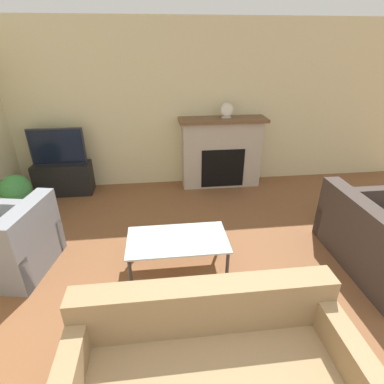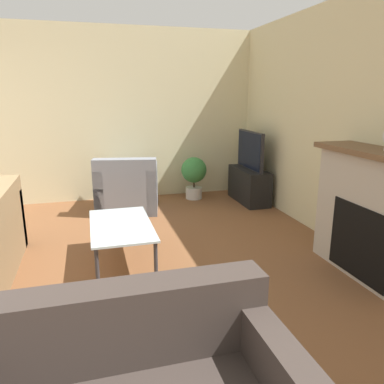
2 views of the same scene
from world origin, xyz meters
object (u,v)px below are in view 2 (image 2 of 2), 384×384
at_px(armchair_by_window, 128,190).
at_px(coffee_table, 121,228).
at_px(tv, 250,150).
at_px(potted_plant, 194,174).

bearing_deg(armchair_by_window, coffee_table, 93.13).
bearing_deg(tv, coffee_table, -50.83).
xyz_separation_m(armchair_by_window, coffee_table, (1.84, -0.26, 0.09)).
xyz_separation_m(coffee_table, potted_plant, (-2.18, 1.37, 0.03)).
distance_m(coffee_table, potted_plant, 2.58).
xyz_separation_m(tv, potted_plant, (-0.41, -0.80, -0.41)).
height_order(armchair_by_window, potted_plant, armchair_by_window).
height_order(tv, potted_plant, tv).
relative_size(tv, coffee_table, 0.79).
bearing_deg(tv, potted_plant, -117.29).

